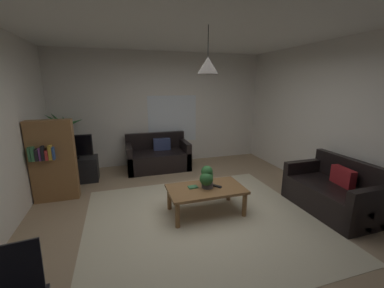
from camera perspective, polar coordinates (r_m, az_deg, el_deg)
name	(u,v)px	position (r m, az deg, el deg)	size (l,w,h in m)	color
floor	(198,214)	(3.95, 1.34, -16.12)	(5.11, 5.46, 0.02)	#9E8466
rug	(202,220)	(3.78, 2.35, -17.38)	(3.32, 3.01, 0.01)	beige
wall_back	(163,109)	(6.14, -6.89, 8.13)	(5.23, 0.06, 2.73)	silver
wall_right	(339,120)	(4.94, 31.27, 4.87)	(0.06, 5.46, 2.73)	silver
ceiling	(199,23)	(3.51, 1.62, 26.57)	(5.11, 5.46, 0.02)	white
window_pane	(172,119)	(6.18, -4.61, 5.90)	(1.23, 0.01, 1.16)	white
couch_under_window	(158,157)	(5.83, -8.02, -3.12)	(1.43, 0.80, 0.82)	black
couch_right_side	(333,194)	(4.52, 30.24, -10.06)	(0.80, 1.37, 0.82)	black
coffee_table	(206,191)	(3.82, 3.30, -11.07)	(1.17, 0.67, 0.42)	olive
book_on_table_0	(193,187)	(3.80, 0.21, -10.07)	(0.14, 0.10, 0.02)	#387247
remote_on_table_0	(217,186)	(3.84, 5.78, -9.82)	(0.05, 0.16, 0.02)	black
potted_plant_on_table	(207,177)	(3.75, 3.53, -7.72)	(0.23, 0.25, 0.34)	#4C4C51
tv_stand	(75,170)	(5.57, -25.77, -5.50)	(0.90, 0.44, 0.50)	black
tv	(72,147)	(5.42, -26.35, -0.60)	(0.77, 0.16, 0.48)	black
potted_palm_corner	(67,148)	(6.02, -27.26, -0.86)	(0.75, 0.82, 1.42)	brown
bookshelf_corner	(53,161)	(4.74, -29.88, -3.41)	(0.70, 0.31, 1.40)	olive
pendant_lamp	(208,65)	(3.48, 3.75, 17.97)	(0.29, 0.29, 0.63)	black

